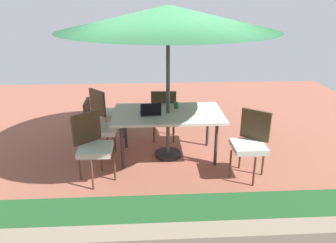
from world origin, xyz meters
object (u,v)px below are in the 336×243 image
chair_south (164,112)px  chair_southeast (105,111)px  patio_umbrella (168,18)px  chair_northeast (93,144)px  dining_table (168,116)px  cup (176,105)px  chair_east (98,126)px  laptop (151,112)px  chair_northwest (250,141)px

chair_south → chair_southeast: same height
patio_umbrella → chair_northeast: (1.10, 0.66, -1.65)m
dining_table → cup: size_ratio=16.84×
dining_table → chair_northeast: chair_northeast is taller
dining_table → chair_south: bearing=-86.4°
chair_south → chair_east: (1.09, 0.62, 0.00)m
patio_umbrella → cup: size_ratio=31.03×
chair_east → dining_table: bearing=-93.5°
dining_table → laptop: laptop is taller
patio_umbrella → chair_northeast: patio_umbrella is taller
chair_south → chair_east: bearing=32.2°
laptop → cup: 0.52m
chair_east → chair_southeast: (-0.03, -0.72, 0.00)m
chair_northwest → laptop: laptop is taller
chair_northwest → chair_southeast: bearing=-174.4°
dining_table → patio_umbrella: patio_umbrella is taller
chair_southeast → chair_northwest: bearing=-164.1°
chair_south → laptop: bearing=75.1°
chair_south → cup: chair_south is taller
chair_northwest → chair_east: bearing=-159.3°
chair_northeast → chair_southeast: 1.41m
chair_northeast → chair_south: same height
chair_northeast → dining_table: bearing=-8.4°
patio_umbrella → chair_south: 1.78m
chair_south → chair_southeast: bearing=-2.7°
patio_umbrella → cup: 1.41m
chair_northeast → cup: size_ratio=9.45×
chair_southeast → chair_northwest: size_ratio=1.00×
dining_table → patio_umbrella: size_ratio=0.54×
chair_east → chair_southeast: size_ratio=1.00×
chair_south → dining_table: bearing=96.3°
patio_umbrella → chair_east: 2.01m
dining_table → chair_northeast: size_ratio=1.78×
dining_table → chair_east: size_ratio=1.78×
chair_southeast → chair_northwest: 2.68m
chair_east → laptop: (-0.86, 0.12, 0.26)m
chair_northeast → chair_southeast: same height
chair_south → chair_northwest: 1.79m
chair_east → laptop: size_ratio=2.91×
chair_east → cup: 1.32m
dining_table → laptop: 0.31m
chair_east → cup: bearing=-84.2°
dining_table → cup: cup is taller
chair_northeast → laptop: laptop is taller
patio_umbrella → laptop: (0.28, 0.10, -1.39)m
patio_umbrella → chair_northeast: 2.09m
dining_table → chair_south: chair_south is taller
patio_umbrella → chair_southeast: bearing=-34.2°
dining_table → patio_umbrella: bearing=0.0°
chair_east → chair_northwest: size_ratio=1.00×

